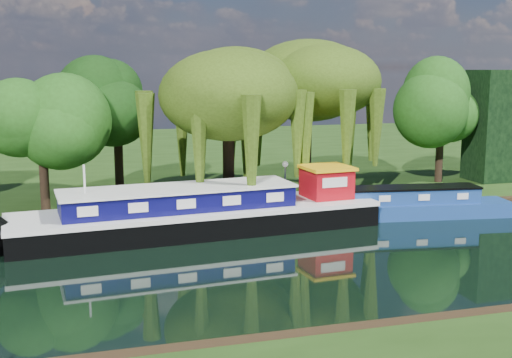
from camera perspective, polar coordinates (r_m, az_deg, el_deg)
name	(u,v)px	position (r m, az deg, el deg)	size (l,w,h in m)	color
ground	(347,259)	(29.80, 8.09, -7.02)	(120.00, 120.00, 0.00)	black
far_bank	(203,156)	(61.71, -4.77, 2.04)	(120.00, 52.00, 0.45)	#1B370F
dutch_barge	(202,213)	(34.06, -4.83, -3.04)	(19.69, 6.00, 4.09)	black
narrowboat	(399,206)	(38.16, 12.57, -2.34)	(13.49, 3.96, 1.94)	navy
red_dinghy	(146,241)	(32.80, -9.73, -5.49)	(2.26, 3.17, 0.66)	#9C0B13
willow_left	(228,97)	(38.47, -2.50, 7.34)	(7.42, 7.42, 8.89)	black
willow_right	(307,92)	(41.75, 4.55, 7.75)	(7.46, 7.46, 9.09)	black
tree_far_left	(41,121)	(37.97, -18.58, 4.89)	(4.70, 4.70, 7.58)	black
tree_far_mid	(117,108)	(42.26, -12.27, 6.20)	(4.97, 4.97, 8.13)	black
tree_far_right	(442,109)	(47.63, 16.18, 6.02)	(4.68, 4.68, 7.66)	black
conifer_hedge	(510,125)	(50.61, 21.65, 4.48)	(6.00, 3.00, 8.00)	black
lamppost	(285,171)	(38.99, 2.61, 0.74)	(0.36, 0.36, 2.56)	silver
mooring_posts	(280,202)	(36.99, 2.15, -2.08)	(19.16, 0.16, 1.00)	silver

